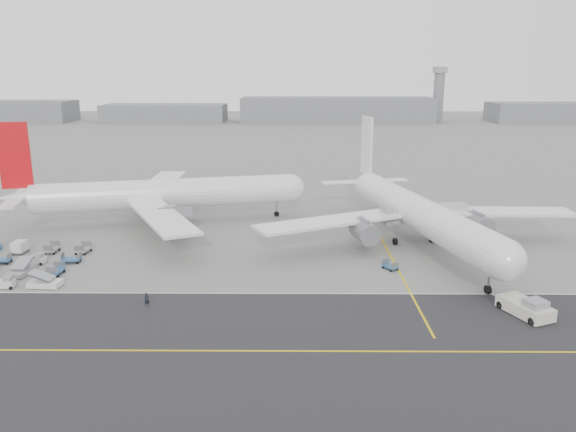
{
  "coord_description": "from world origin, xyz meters",
  "views": [
    {
      "loc": [
        14.25,
        -71.5,
        28.5
      ],
      "look_at": [
        13.63,
        12.0,
        6.96
      ],
      "focal_mm": 35.0,
      "sensor_mm": 36.0,
      "label": 1
    }
  ],
  "objects_px": {
    "control_tower": "(439,93)",
    "pushback_tug": "(526,308)",
    "airliner_a": "(159,194)",
    "jet_bridge": "(426,215)",
    "ground_crew_a": "(147,300)",
    "ground_crew_b": "(506,300)",
    "airliner_b": "(416,212)"
  },
  "relations": [
    {
      "from": "control_tower",
      "to": "pushback_tug",
      "type": "distance_m",
      "value": 280.25
    },
    {
      "from": "airliner_a",
      "to": "jet_bridge",
      "type": "xyz_separation_m",
      "value": [
        48.91,
        -10.15,
        -1.43
      ]
    },
    {
      "from": "pushback_tug",
      "to": "ground_crew_a",
      "type": "distance_m",
      "value": 46.38
    },
    {
      "from": "airliner_a",
      "to": "ground_crew_b",
      "type": "xyz_separation_m",
      "value": [
        52.28,
        -39.75,
        -4.87
      ]
    },
    {
      "from": "airliner_b",
      "to": "control_tower",
      "type": "bearing_deg",
      "value": 62.23
    },
    {
      "from": "airliner_b",
      "to": "ground_crew_a",
      "type": "xyz_separation_m",
      "value": [
        -38.95,
        -26.39,
        -4.78
      ]
    },
    {
      "from": "ground_crew_a",
      "to": "ground_crew_b",
      "type": "distance_m",
      "value": 44.91
    },
    {
      "from": "airliner_a",
      "to": "airliner_b",
      "type": "height_order",
      "value": "airliner_a"
    },
    {
      "from": "control_tower",
      "to": "ground_crew_a",
      "type": "relative_size",
      "value": 17.81
    },
    {
      "from": "airliner_a",
      "to": "airliner_b",
      "type": "bearing_deg",
      "value": -119.32
    },
    {
      "from": "control_tower",
      "to": "pushback_tug",
      "type": "height_order",
      "value": "control_tower"
    },
    {
      "from": "control_tower",
      "to": "airliner_a",
      "type": "xyz_separation_m",
      "value": [
        -111.26,
        -231.53,
        -10.52
      ]
    },
    {
      "from": "airliner_b",
      "to": "ground_crew_b",
      "type": "xyz_separation_m",
      "value": [
        5.96,
        -26.24,
        -4.79
      ]
    },
    {
      "from": "airliner_a",
      "to": "ground_crew_b",
      "type": "distance_m",
      "value": 65.85
    },
    {
      "from": "airliner_a",
      "to": "airliner_b",
      "type": "distance_m",
      "value": 48.25
    },
    {
      "from": "pushback_tug",
      "to": "ground_crew_b",
      "type": "bearing_deg",
      "value": 95.9
    },
    {
      "from": "pushback_tug",
      "to": "control_tower",
      "type": "bearing_deg",
      "value": 55.42
    },
    {
      "from": "airliner_a",
      "to": "ground_crew_b",
      "type": "bearing_deg",
      "value": -140.31
    },
    {
      "from": "pushback_tug",
      "to": "jet_bridge",
      "type": "relative_size",
      "value": 0.53
    },
    {
      "from": "pushback_tug",
      "to": "ground_crew_b",
      "type": "height_order",
      "value": "pushback_tug"
    },
    {
      "from": "jet_bridge",
      "to": "ground_crew_a",
      "type": "bearing_deg",
      "value": -157.72
    },
    {
      "from": "pushback_tug",
      "to": "jet_bridge",
      "type": "distance_m",
      "value": 32.69
    },
    {
      "from": "control_tower",
      "to": "airliner_b",
      "type": "relative_size",
      "value": 0.56
    },
    {
      "from": "pushback_tug",
      "to": "ground_crew_a",
      "type": "bearing_deg",
      "value": 154.29
    },
    {
      "from": "pushback_tug",
      "to": "ground_crew_b",
      "type": "distance_m",
      "value": 2.94
    },
    {
      "from": "airliner_b",
      "to": "ground_crew_a",
      "type": "height_order",
      "value": "airliner_b"
    },
    {
      "from": "ground_crew_b",
      "to": "airliner_b",
      "type": "bearing_deg",
      "value": -100.2
    },
    {
      "from": "ground_crew_a",
      "to": "airliner_b",
      "type": "bearing_deg",
      "value": 12.85
    },
    {
      "from": "airliner_a",
      "to": "airliner_b",
      "type": "xyz_separation_m",
      "value": [
        46.32,
        -13.5,
        -0.08
      ]
    },
    {
      "from": "airliner_a",
      "to": "jet_bridge",
      "type": "relative_size",
      "value": 3.43
    },
    {
      "from": "ground_crew_b",
      "to": "airliner_a",
      "type": "bearing_deg",
      "value": -60.24
    },
    {
      "from": "jet_bridge",
      "to": "ground_crew_a",
      "type": "height_order",
      "value": "jet_bridge"
    }
  ]
}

